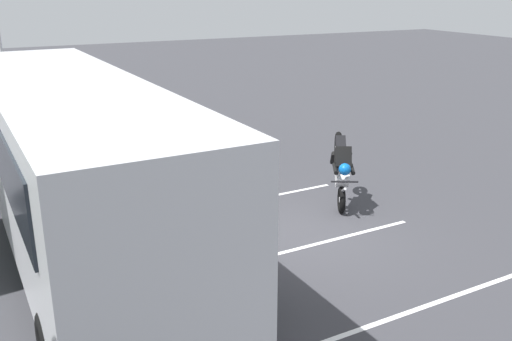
# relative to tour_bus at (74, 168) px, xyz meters

# --- Properties ---
(ground_plane) EXTENTS (80.00, 80.00, 0.00)m
(ground_plane) POSITION_rel_tour_bus_xyz_m (-1.21, -4.00, -1.65)
(ground_plane) COLOR #38383D
(tour_bus) EXTENTS (10.50, 2.88, 3.25)m
(tour_bus) POSITION_rel_tour_bus_xyz_m (0.00, 0.00, 0.00)
(tour_bus) COLOR silver
(tour_bus) RESTS_ON ground_plane
(spectator_far_left) EXTENTS (0.57, 0.38, 1.70)m
(spectator_far_left) POSITION_rel_tour_bus_xyz_m (-1.70, -2.17, -0.64)
(spectator_far_left) COLOR black
(spectator_far_left) RESTS_ON ground_plane
(spectator_left) EXTENTS (0.57, 0.33, 1.81)m
(spectator_left) POSITION_rel_tour_bus_xyz_m (-0.28, -2.36, -0.56)
(spectator_left) COLOR black
(spectator_left) RESTS_ON ground_plane
(spectator_centre) EXTENTS (0.57, 0.38, 1.80)m
(spectator_centre) POSITION_rel_tour_bus_xyz_m (0.81, -2.43, -0.57)
(spectator_centre) COLOR #473823
(spectator_centre) RESTS_ON ground_plane
(spectator_right) EXTENTS (0.58, 0.37, 1.66)m
(spectator_right) POSITION_rel_tour_bus_xyz_m (2.13, -2.20, -0.66)
(spectator_right) COLOR black
(spectator_right) RESTS_ON ground_plane
(parked_motorcycle_silver) EXTENTS (2.05, 0.63, 0.99)m
(parked_motorcycle_silver) POSITION_rel_tour_bus_xyz_m (-3.25, -1.90, -1.16)
(parked_motorcycle_silver) COLOR black
(parked_motorcycle_silver) RESTS_ON ground_plane
(stunt_motorcycle) EXTENTS (1.82, 1.21, 1.69)m
(stunt_motorcycle) POSITION_rel_tour_bus_xyz_m (-0.42, -5.66, -0.64)
(stunt_motorcycle) COLOR black
(stunt_motorcycle) RESTS_ON ground_plane
(bay_line_b) EXTENTS (0.29, 4.77, 0.01)m
(bay_line_b) POSITION_rel_tour_bus_xyz_m (-4.53, -4.39, -1.64)
(bay_line_b) COLOR white
(bay_line_b) RESTS_ON ground_plane
(bay_line_c) EXTENTS (0.26, 4.09, 0.01)m
(bay_line_c) POSITION_rel_tour_bus_xyz_m (-1.82, -4.39, -1.64)
(bay_line_c) COLOR white
(bay_line_c) RESTS_ON ground_plane
(bay_line_d) EXTENTS (0.25, 3.74, 0.01)m
(bay_line_d) POSITION_rel_tour_bus_xyz_m (0.88, -4.39, -1.64)
(bay_line_d) COLOR white
(bay_line_d) RESTS_ON ground_plane
(bay_line_e) EXTENTS (0.24, 3.56, 0.01)m
(bay_line_e) POSITION_rel_tour_bus_xyz_m (3.59, -4.39, -1.64)
(bay_line_e) COLOR white
(bay_line_e) RESTS_ON ground_plane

